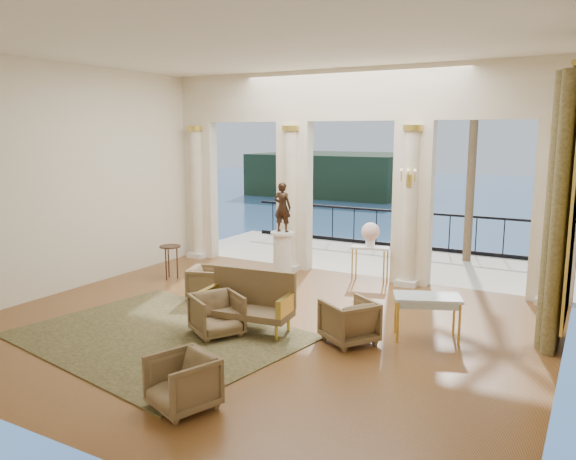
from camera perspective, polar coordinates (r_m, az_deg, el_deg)
The scene contains 23 objects.
floor at distance 9.44m, azimuth -3.14°, elevation -9.69°, with size 9.00×9.00×0.00m, color #47210F.
room_walls at distance 7.98m, azimuth -7.67°, elevation 7.76°, with size 9.00×9.00×9.00m.
arcade at distance 12.30m, azimuth 6.38°, elevation 7.14°, with size 9.00×0.56×4.50m.
terrace at distance 14.49m, azimuth 9.24°, elevation -3.03°, with size 10.00×3.60×0.10m, color beige.
balustrade at distance 15.89m, azimuth 11.27°, elevation -0.26°, with size 9.00×0.06×1.03m.
palm_tree at distance 14.40m, azimuth 18.54°, elevation 13.11°, with size 2.00×2.00×4.50m.
headland at distance 85.17m, azimuth 5.07°, elevation 5.74°, with size 22.00×18.00×6.00m, color black.
sea at distance 68.29m, azimuth 24.94°, elevation 1.29°, with size 160.00×160.00×0.00m, color #346098.
curtain at distance 9.08m, azimuth 25.86°, elevation 1.67°, with size 0.33×1.40×4.09m.
window_frame at distance 9.07m, azimuth 27.07°, elevation 2.08°, with size 0.04×1.60×3.40m, color gold.
wall_sconce at distance 11.55m, azimuth 12.17°, elevation 5.04°, with size 0.30×0.11×0.33m.
rug at distance 9.19m, azimuth -12.97°, elevation -10.42°, with size 4.16×3.23×0.02m, color #2D3118.
armchair_a at distance 8.97m, azimuth -7.23°, elevation -8.34°, with size 0.72×0.67×0.74m, color #41351B.
armchair_b at distance 6.80m, azimuth -10.67°, elevation -14.72°, with size 0.69×0.64×0.71m, color #41351B.
armchair_c at distance 8.66m, azimuth 6.22°, elevation -8.99°, with size 0.71×0.67×0.74m, color #41351B.
armchair_d at distance 10.97m, azimuth -8.19°, elevation -5.14°, with size 0.65×0.61×0.67m, color #41351B.
settee at distance 9.14m, azimuth -3.93°, elevation -7.20°, with size 1.52×0.78×0.97m.
game_table at distance 8.95m, azimuth 13.96°, elevation -6.93°, with size 1.14×0.89×0.69m.
pedestal at distance 12.32m, azimuth -0.56°, elevation -2.61°, with size 0.56×0.56×1.02m.
statue at distance 12.14m, azimuth -0.57°, elevation 2.33°, with size 0.39×0.26×1.08m, color black.
console_table at distance 12.08m, azimuth 8.32°, elevation -2.29°, with size 0.86×0.51×0.76m.
urn at distance 12.00m, azimuth 8.38°, elevation -0.30°, with size 0.39×0.39×0.52m.
side_table at distance 12.44m, azimuth -11.88°, elevation -2.05°, with size 0.45×0.45×0.74m.
Camera 1 is at (4.78, -7.50, 3.17)m, focal length 35.00 mm.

